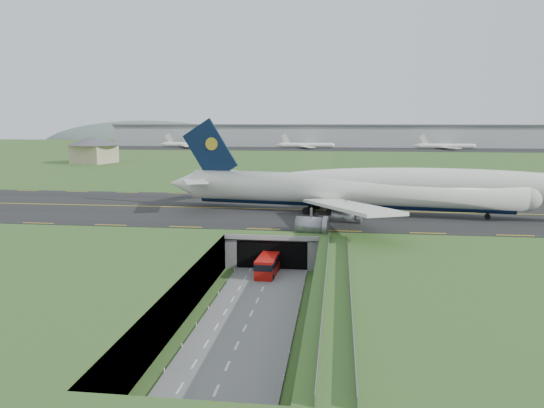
# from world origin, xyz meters

# --- Properties ---
(ground) EXTENTS (900.00, 900.00, 0.00)m
(ground) POSITION_xyz_m (0.00, 0.00, 0.00)
(ground) COLOR #325F26
(ground) RESTS_ON ground
(airfield_deck) EXTENTS (800.00, 800.00, 6.00)m
(airfield_deck) POSITION_xyz_m (0.00, 0.00, 3.00)
(airfield_deck) COLOR gray
(airfield_deck) RESTS_ON ground
(trench_road) EXTENTS (12.00, 75.00, 0.20)m
(trench_road) POSITION_xyz_m (0.00, -7.50, 0.10)
(trench_road) COLOR slate
(trench_road) RESTS_ON ground
(taxiway) EXTENTS (800.00, 44.00, 0.18)m
(taxiway) POSITION_xyz_m (0.00, 33.00, 6.09)
(taxiway) COLOR black
(taxiway) RESTS_ON airfield_deck
(tunnel_portal) EXTENTS (17.00, 22.30, 6.00)m
(tunnel_portal) POSITION_xyz_m (0.00, 16.71, 3.33)
(tunnel_portal) COLOR gray
(tunnel_portal) RESTS_ON ground
(guideway) EXTENTS (3.00, 53.00, 7.05)m
(guideway) POSITION_xyz_m (11.00, -19.11, 5.32)
(guideway) COLOR #A8A8A3
(guideway) RESTS_ON ground
(jumbo_jet) EXTENTS (93.05, 59.71, 19.93)m
(jumbo_jet) POSITION_xyz_m (19.44, 29.12, 11.36)
(jumbo_jet) COLOR white
(jumbo_jet) RESTS_ON ground
(shuttle_tram) EXTENTS (3.33, 7.88, 3.15)m
(shuttle_tram) POSITION_xyz_m (-0.27, 4.51, 1.73)
(shuttle_tram) COLOR #B8110C
(shuttle_tram) RESTS_ON ground
(service_building) EXTENTS (26.47, 26.47, 11.97)m
(service_building) POSITION_xyz_m (-95.85, 143.45, 13.09)
(service_building) COLOR tan
(service_building) RESTS_ON ground
(cargo_terminal) EXTENTS (320.00, 67.00, 15.60)m
(cargo_terminal) POSITION_xyz_m (-0.07, 299.41, 13.96)
(cargo_terminal) COLOR #B2B2B2
(cargo_terminal) RESTS_ON ground
(distant_hills) EXTENTS (700.00, 91.00, 60.00)m
(distant_hills) POSITION_xyz_m (64.38, 430.00, -4.00)
(distant_hills) COLOR #51625D
(distant_hills) RESTS_ON ground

